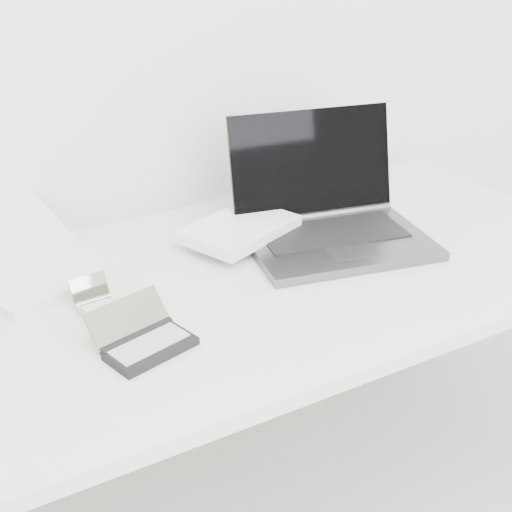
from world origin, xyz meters
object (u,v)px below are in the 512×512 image
desk (259,290)px  palmtop_charcoal (145,340)px  netbook_open_white (32,262)px  laptop_large (308,222)px

desk → palmtop_charcoal: (-0.32, -0.15, 0.06)m
desk → palmtop_charcoal: palmtop_charcoal is taller
desk → netbook_open_white: netbook_open_white is taller
laptop_large → desk: bearing=-144.0°
desk → laptop_large: laptop_large is taller
netbook_open_white → laptop_large: bearing=-34.1°
netbook_open_white → desk: bearing=-48.9°
desk → laptop_large: bearing=24.5°
laptop_large → netbook_open_white: laptop_large is taller
palmtop_charcoal → desk: bearing=11.0°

